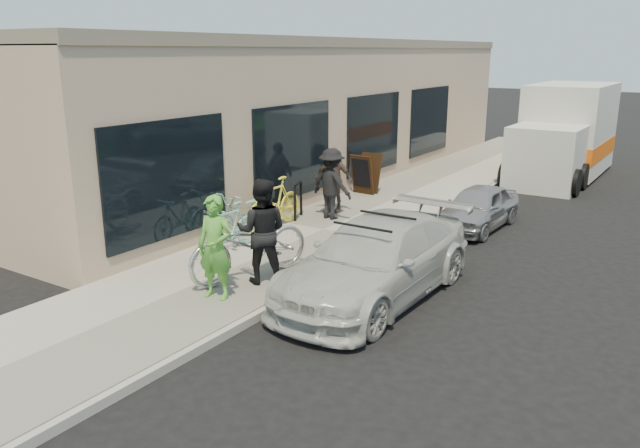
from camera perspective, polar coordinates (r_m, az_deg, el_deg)
The scene contains 17 objects.
ground at distance 10.19m, azimuth 0.62°, elevation -6.92°, with size 120.00×120.00×0.00m, color black.
sidewalk at distance 13.57m, azimuth 0.29°, elevation -0.79°, with size 3.00×34.00×0.15m, color #A09C90.
curb at distance 12.83m, azimuth 6.12°, elevation -1.89°, with size 0.12×34.00×0.13m, color #A5A197.
storefront at distance 19.05m, azimuth 0.22°, elevation 10.24°, with size 3.60×20.00×4.22m.
bike_rack at distance 14.34m, azimuth -2.03°, elevation 2.50°, with size 0.24×0.56×0.84m.
sandwich_board at distance 16.91m, azimuth 4.17°, elevation 4.62°, with size 0.70×0.70×1.06m.
sedan_white at distance 10.11m, azimuth 5.14°, elevation -3.29°, with size 1.93×4.46×1.32m.
sedan_silver at distance 14.49m, azimuth 14.24°, elevation 1.48°, with size 1.15×2.85×0.97m, color #95959A.
moving_truck at distance 21.34m, azimuth 21.48°, elevation 7.46°, with size 2.23×5.87×2.88m.
tandem_bike at distance 10.57m, azimuth -6.41°, elevation -1.79°, with size 0.81×2.33×1.22m, color silver.
woman_rider at distance 9.74m, azimuth -9.55°, elevation -2.13°, with size 0.60×0.39×1.64m, color #52A336.
man_standing at distance 10.29m, azimuth -5.33°, elevation -0.66°, with size 0.86×0.67×1.76m, color black.
cruiser_bike_a at distance 12.19m, azimuth -8.26°, elevation -0.25°, with size 0.43×1.52×0.91m, color #7FBDB4.
cruiser_bike_b at distance 13.05m, azimuth -6.85°, elevation 0.99°, with size 0.64×1.85×0.97m, color #7FBDB4.
cruiser_bike_c at distance 13.59m, azimuth -4.16°, elevation 1.91°, with size 0.51×1.82×1.09m, color yellow.
bystander_a at distance 14.26m, azimuth 1.05°, elevation 3.69°, with size 1.05×0.60×1.62m, color black.
bystander_b at distance 14.89m, azimuth 1.23°, elevation 4.07°, with size 0.91×0.38×1.56m, color brown.
Camera 1 is at (5.04, -7.95, 3.90)m, focal length 35.00 mm.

